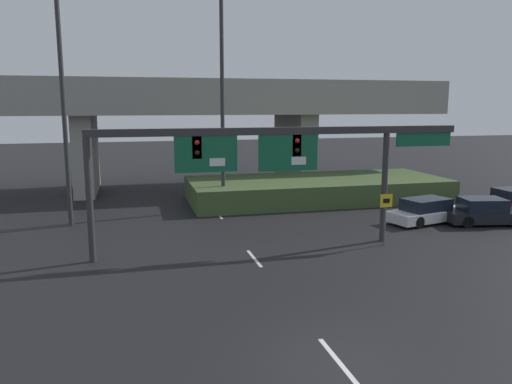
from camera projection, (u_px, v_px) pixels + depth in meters
The scene contains 10 objects.
ground_plane at pixel (338, 360), 12.75m from camera, with size 160.00×160.00×0.00m, color black.
lane_markings at pixel (233, 233), 25.42m from camera, with size 0.14×28.92×0.01m.
signal_gantry at pixel (272, 151), 21.83m from camera, with size 16.84×0.44×5.47m.
speed_limit_sign at pixel (386, 211), 22.90m from camera, with size 0.60×0.11×2.47m.
highway_light_pole_near at pixel (222, 88), 29.94m from camera, with size 0.70×0.36×14.09m.
highway_light_pole_far at pixel (62, 89), 25.67m from camera, with size 0.70×0.36×13.69m.
overpass_bridge at pixel (195, 111), 38.25m from camera, with size 38.22×8.87×8.23m.
grass_embankment at pixel (317, 189), 34.25m from camera, with size 17.40×7.04×1.46m.
parked_sedan_near_right at pixel (427, 211), 27.56m from camera, with size 5.03×2.85×1.36m.
parked_sedan_mid_right at pixel (484, 212), 27.22m from camera, with size 4.55×2.67×1.44m.
Camera 1 is at (-4.91, -10.94, 6.45)m, focal length 35.00 mm.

